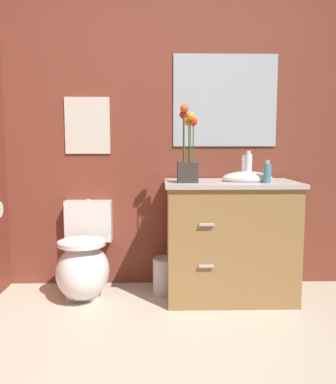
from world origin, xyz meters
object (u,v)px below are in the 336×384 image
object	(u,v)px
toilet	(84,264)
trash_bin	(165,276)
lotion_bottle	(248,167)
flower_vase	(188,158)
wall_mirror	(225,101)
vanity_cabinet	(230,238)
wall_poster	(87,126)
soap_bottle	(267,173)

from	to	relation	value
toilet	trash_bin	distance (m)	0.60
toilet	lotion_bottle	world-z (taller)	lotion_bottle
flower_vase	wall_mirror	distance (m)	0.65
flower_vase	toilet	bearing A→B (deg)	171.87
vanity_cabinet	wall_poster	world-z (taller)	wall_poster
soap_bottle	lotion_bottle	xyz separation A→B (m)	(-0.08, 0.21, 0.03)
vanity_cabinet	wall_mirror	size ratio (longest dim) A/B	1.29
wall_mirror	lotion_bottle	bearing A→B (deg)	-57.40
vanity_cabinet	soap_bottle	xyz separation A→B (m)	(0.22, -0.13, 0.48)
vanity_cabinet	lotion_bottle	xyz separation A→B (m)	(0.14, 0.07, 0.51)
toilet	soap_bottle	distance (m)	1.47
flower_vase	trash_bin	xyz separation A→B (m)	(-0.16, 0.14, -0.88)
soap_bottle	lotion_bottle	world-z (taller)	lotion_bottle
trash_bin	soap_bottle	bearing A→B (deg)	-15.59
toilet	wall_poster	size ratio (longest dim) A/B	1.60
lotion_bottle	wall_poster	bearing A→B (deg)	169.60
lotion_bottle	wall_mirror	size ratio (longest dim) A/B	0.27
lotion_bottle	wall_poster	world-z (taller)	wall_poster
wall_mirror	trash_bin	bearing A→B (deg)	-153.49
toilet	flower_vase	distance (m)	1.08
flower_vase	wall_poster	distance (m)	0.87
lotion_bottle	trash_bin	bearing A→B (deg)	-178.78
toilet	soap_bottle	xyz separation A→B (m)	(1.29, -0.16, 0.68)
toilet	wall_mirror	world-z (taller)	wall_mirror
soap_bottle	wall_mirror	distance (m)	0.72
lotion_bottle	trash_bin	size ratio (longest dim) A/B	0.80
vanity_cabinet	wall_poster	xyz separation A→B (m)	(-1.07, 0.29, 0.82)
soap_bottle	trash_bin	bearing A→B (deg)	164.41
wall_mirror	vanity_cabinet	bearing A→B (deg)	-89.47
trash_bin	wall_mirror	size ratio (longest dim) A/B	0.34
soap_bottle	wall_poster	distance (m)	1.40
toilet	trash_bin	bearing A→B (deg)	3.23
wall_poster	flower_vase	bearing A→B (deg)	-26.55
flower_vase	soap_bottle	xyz separation A→B (m)	(0.54, -0.05, -0.10)
toilet	wall_mirror	distance (m)	1.63
vanity_cabinet	flower_vase	bearing A→B (deg)	-165.69
wall_poster	wall_mirror	xyz separation A→B (m)	(1.06, 0.00, 0.19)
soap_bottle	wall_poster	xyz separation A→B (m)	(-1.29, 0.43, 0.34)
flower_vase	wall_poster	size ratio (longest dim) A/B	1.22
flower_vase	wall_mirror	world-z (taller)	wall_mirror
flower_vase	trash_bin	world-z (taller)	flower_vase
vanity_cabinet	trash_bin	xyz separation A→B (m)	(-0.47, 0.06, -0.30)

